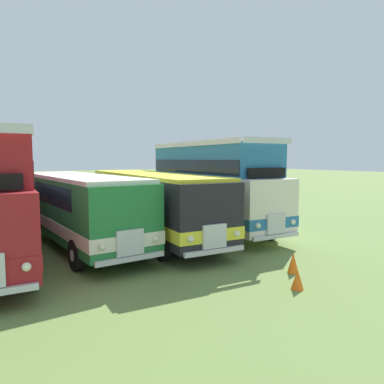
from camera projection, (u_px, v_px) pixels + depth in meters
bus_sixth_in_row at (78, 204)px, 15.08m from camera, size 3.13×10.18×2.99m
bus_seventh_in_row at (150, 199)px, 16.93m from camera, size 3.19×11.63×2.99m
bus_eighth_in_row at (211, 184)px, 18.44m from camera, size 3.10×9.85×4.52m
cone_near_end at (293, 263)px, 11.56m from camera, size 0.36×0.36×0.66m
cone_mid_row at (297, 279)px, 10.10m from camera, size 0.36×0.36×0.58m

